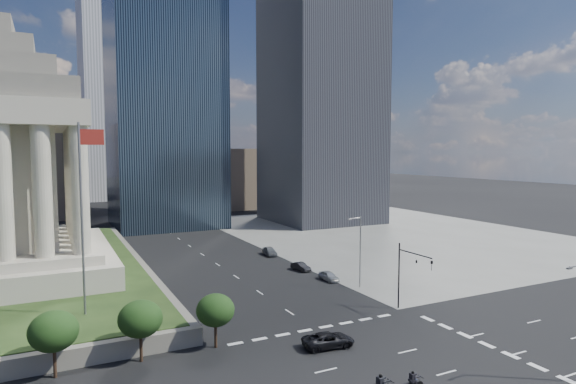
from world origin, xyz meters
TOP-DOWN VIEW (x-y plane):
  - ground at (0.00, 100.00)m, footprint 500.00×500.00m
  - sidewalk_ne at (46.00, 60.00)m, footprint 68.00×90.00m
  - flagpole at (-21.83, 24.00)m, footprint 2.52×0.24m
  - midrise_glass at (2.00, 95.00)m, footprint 26.00×26.00m
  - highrise_ne at (42.00, 85.00)m, footprint 26.00×28.00m
  - building_filler_ne at (32.00, 130.00)m, footprint 20.00×30.00m
  - building_filler_nw at (-30.00, 130.00)m, footprint 24.00×30.00m
  - traffic_signal_ne at (12.50, 13.70)m, footprint 0.30×5.74m
  - street_lamp_north at (13.33, 25.00)m, footprint 2.13×0.22m
  - pickup_truck at (-1.20, 9.20)m, footprint 3.00×5.38m
  - parked_sedan_near at (11.50, 30.01)m, footprint 1.65×4.04m
  - parked_sedan_mid at (10.57, 37.07)m, footprint 4.03×1.92m
  - parked_sedan_far at (10.83, 49.73)m, footprint 2.37×4.78m
  - motorcycle_lead at (0.15, -1.17)m, footprint 2.27×0.69m

SIDE VIEW (x-z plane):
  - ground at x=0.00m, z-range 0.00..0.00m
  - sidewalk_ne at x=46.00m, z-range 0.00..0.03m
  - parked_sedan_mid at x=10.57m, z-range 0.00..1.28m
  - parked_sedan_near at x=11.50m, z-range 0.00..1.37m
  - pickup_truck at x=-1.20m, z-range 0.00..1.42m
  - parked_sedan_far at x=10.83m, z-range 0.00..1.57m
  - motorcycle_lead at x=0.15m, z-range 0.00..1.68m
  - traffic_signal_ne at x=12.50m, z-range 1.25..9.25m
  - street_lamp_north at x=13.33m, z-range 0.66..10.66m
  - building_filler_ne at x=32.00m, z-range 0.00..20.00m
  - flagpole at x=-21.83m, z-range 3.11..23.11m
  - building_filler_nw at x=-30.00m, z-range 0.00..28.00m
  - midrise_glass at x=2.00m, z-range 0.00..60.00m
  - highrise_ne at x=42.00m, z-range 0.00..100.00m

